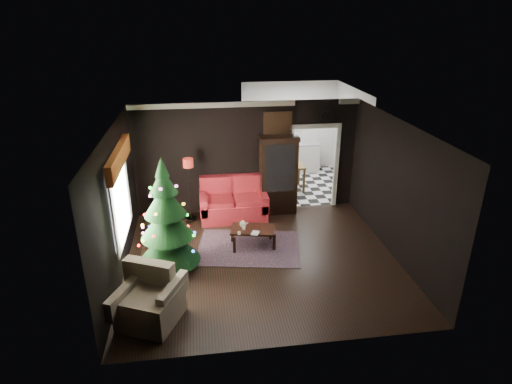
{
  "coord_description": "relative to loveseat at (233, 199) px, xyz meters",
  "views": [
    {
      "loc": [
        -1.18,
        -7.49,
        4.7
      ],
      "look_at": [
        0.0,
        0.9,
        1.15
      ],
      "focal_mm": 29.95,
      "sensor_mm": 36.0,
      "label": 1
    }
  ],
  "objects": [
    {
      "name": "rug",
      "position": [
        0.18,
        -1.52,
        -0.49
      ],
      "size": [
        2.42,
        1.94,
        0.01
      ],
      "primitive_type": "cube",
      "rotation": [
        0.0,
        0.0,
        -0.18
      ],
      "color": "#634556",
      "rests_on": "ground"
    },
    {
      "name": "floor_lamp",
      "position": [
        -1.04,
        -0.03,
        0.33
      ],
      "size": [
        0.28,
        0.28,
        1.55
      ],
      "primitive_type": null,
      "rotation": [
        0.0,
        0.0,
        -0.05
      ],
      "color": "black",
      "rests_on": "ground"
    },
    {
      "name": "wall_clock",
      "position": [
        2.35,
        0.4,
        1.88
      ],
      "size": [
        0.32,
        0.32,
        0.06
      ],
      "primitive_type": "cylinder",
      "color": "white",
      "rests_on": "wall_back"
    },
    {
      "name": "teapot",
      "position": [
        0.08,
        -1.36,
        0.01
      ],
      "size": [
        0.19,
        0.19,
        0.16
      ],
      "primitive_type": null,
      "rotation": [
        0.0,
        0.0,
        0.14
      ],
      "color": "white",
      "rests_on": "coffee_table"
    },
    {
      "name": "kitchen_floor",
      "position": [
        2.1,
        1.95,
        -0.5
      ],
      "size": [
        3.0,
        3.0,
        0.0
      ],
      "primitive_type": "plane",
      "color": "white",
      "rests_on": "ground"
    },
    {
      "name": "coffee_table",
      "position": [
        0.29,
        -1.44,
        -0.28
      ],
      "size": [
        1.02,
        0.73,
        0.42
      ],
      "primitive_type": null,
      "rotation": [
        0.0,
        0.0,
        -0.2
      ],
      "color": "black",
      "rests_on": "rug"
    },
    {
      "name": "ceiling",
      "position": [
        0.4,
        -2.05,
        2.3
      ],
      "size": [
        5.5,
        5.5,
        0.0
      ],
      "primitive_type": "plane",
      "rotation": [
        3.14,
        0.0,
        0.0
      ],
      "color": "white",
      "rests_on": "ground"
    },
    {
      "name": "christmas_tree",
      "position": [
        -1.47,
        -1.99,
        0.55
      ],
      "size": [
        1.47,
        1.47,
        2.35
      ],
      "primitive_type": null,
      "rotation": [
        0.0,
        0.0,
        -0.22
      ],
      "color": "#103818",
      "rests_on": "ground"
    },
    {
      "name": "loveseat",
      "position": [
        0.0,
        0.0,
        0.0
      ],
      "size": [
        1.7,
        0.9,
        1.0
      ],
      "primitive_type": null,
      "color": "maroon",
      "rests_on": "ground"
    },
    {
      "name": "wall_left",
      "position": [
        -2.35,
        -2.05,
        0.9
      ],
      "size": [
        0.0,
        5.5,
        5.5
      ],
      "primitive_type": "plane",
      "rotation": [
        1.57,
        0.0,
        1.57
      ],
      "color": "black",
      "rests_on": "ground"
    },
    {
      "name": "curio_cabinet",
      "position": [
        1.15,
        0.22,
        0.45
      ],
      "size": [
        0.9,
        0.45,
        1.9
      ],
      "primitive_type": null,
      "color": "black",
      "rests_on": "ground"
    },
    {
      "name": "book",
      "position": [
        0.24,
        -1.65,
        0.03
      ],
      "size": [
        0.15,
        0.08,
        0.21
      ],
      "primitive_type": "imported",
      "rotation": [
        0.0,
        0.0,
        -0.41
      ],
      "color": "#846A59",
      "rests_on": "coffee_table"
    },
    {
      "name": "valance",
      "position": [
        -2.23,
        -1.85,
        1.77
      ],
      "size": [
        0.12,
        2.1,
        0.35
      ],
      "primitive_type": "cube",
      "color": "#96481A",
      "rests_on": "wall_left"
    },
    {
      "name": "kitchen_window",
      "position": [
        2.1,
        3.4,
        1.2
      ],
      "size": [
        0.7,
        0.06,
        0.7
      ],
      "primitive_type": "cube",
      "color": "white",
      "rests_on": "ground"
    },
    {
      "name": "kitchen_table",
      "position": [
        1.8,
        1.65,
        -0.12
      ],
      "size": [
        0.7,
        0.7,
        0.75
      ],
      "primitive_type": null,
      "color": "brown",
      "rests_on": "ground"
    },
    {
      "name": "cup_b",
      "position": [
        -0.03,
        -1.67,
        -0.04
      ],
      "size": [
        0.08,
        0.08,
        0.06
      ],
      "primitive_type": "cylinder",
      "rotation": [
        0.0,
        0.0,
        0.29
      ],
      "color": "white",
      "rests_on": "coffee_table"
    },
    {
      "name": "doorway",
      "position": [
        2.1,
        0.45,
        0.55
      ],
      "size": [
        1.1,
        0.1,
        2.1
      ],
      "primitive_type": null,
      "color": "white",
      "rests_on": "ground"
    },
    {
      "name": "floor",
      "position": [
        0.4,
        -2.05,
        -0.5
      ],
      "size": [
        5.5,
        5.5,
        0.0
      ],
      "primitive_type": "plane",
      "color": "black",
      "rests_on": "ground"
    },
    {
      "name": "armchair",
      "position": [
        -1.7,
        -3.65,
        -0.04
      ],
      "size": [
        1.22,
        1.22,
        0.94
      ],
      "primitive_type": null,
      "rotation": [
        0.0,
        0.0,
        -0.43
      ],
      "color": "tan",
      "rests_on": "ground"
    },
    {
      "name": "wall_right",
      "position": [
        3.15,
        -2.05,
        0.9
      ],
      "size": [
        0.0,
        5.5,
        5.5
      ],
      "primitive_type": "plane",
      "rotation": [
        1.57,
        0.0,
        -1.57
      ],
      "color": "black",
      "rests_on": "ground"
    },
    {
      "name": "left_window",
      "position": [
        -2.31,
        -1.85,
        0.95
      ],
      "size": [
        0.05,
        1.6,
        1.4
      ],
      "primitive_type": "cube",
      "color": "white",
      "rests_on": "wall_left"
    },
    {
      "name": "wall_back",
      "position": [
        0.4,
        0.45,
        0.9
      ],
      "size": [
        5.5,
        0.0,
        5.5
      ],
      "primitive_type": "plane",
      "rotation": [
        1.57,
        0.0,
        0.0
      ],
      "color": "black",
      "rests_on": "ground"
    },
    {
      "name": "painting",
      "position": [
        1.15,
        0.41,
        1.75
      ],
      "size": [
        0.62,
        0.05,
        0.52
      ],
      "primitive_type": "cube",
      "color": "#AE7E49",
      "rests_on": "wall_back"
    },
    {
      "name": "wall_front",
      "position": [
        0.4,
        -4.55,
        0.9
      ],
      "size": [
        5.5,
        0.0,
        5.5
      ],
      "primitive_type": "plane",
      "rotation": [
        -1.57,
        0.0,
        0.0
      ],
      "color": "black",
      "rests_on": "ground"
    },
    {
      "name": "kitchen_counter",
      "position": [
        2.1,
        3.15,
        -0.05
      ],
      "size": [
        1.8,
        0.6,
        0.9
      ],
      "primitive_type": "cube",
      "color": "beige",
      "rests_on": "ground"
    },
    {
      "name": "cup_a",
      "position": [
        0.09,
        -1.46,
        -0.04
      ],
      "size": [
        0.09,
        0.09,
        0.06
      ],
      "primitive_type": "cylinder",
      "rotation": [
        0.0,
        0.0,
        -0.36
      ],
      "color": "white",
      "rests_on": "coffee_table"
    }
  ]
}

